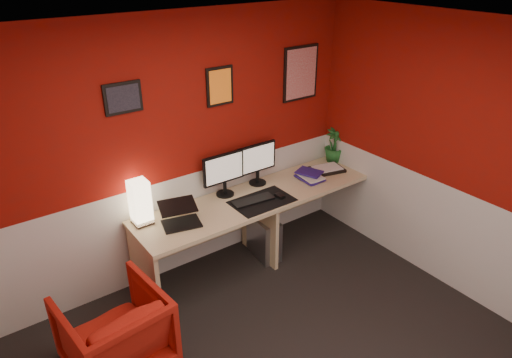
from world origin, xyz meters
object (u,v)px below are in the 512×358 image
object	(u,v)px
monitor_left	(224,168)
monitor_right	(258,158)
laptop	(181,214)
zen_tray	(327,169)
potted_plant	(334,145)
armchair	(115,332)
desk	(260,227)
shoji_lamp	(140,204)
pc_tower	(263,236)

from	to	relation	value
monitor_left	monitor_right	distance (m)	0.41
laptop	zen_tray	bearing A→B (deg)	15.50
monitor_right	potted_plant	world-z (taller)	monitor_right
potted_plant	armchair	xyz separation A→B (m)	(-2.92, -0.69, -0.59)
laptop	zen_tray	world-z (taller)	laptop
desk	shoji_lamp	bearing A→B (deg)	170.33
zen_tray	potted_plant	size ratio (longest dim) A/B	0.89
desk	laptop	bearing A→B (deg)	-178.15
zen_tray	pc_tower	xyz separation A→B (m)	(-0.89, -0.02, -0.52)
pc_tower	armchair	size ratio (longest dim) A/B	0.62
monitor_right	zen_tray	world-z (taller)	monitor_right
laptop	zen_tray	size ratio (longest dim) A/B	0.94
monitor_right	pc_tower	xyz separation A→B (m)	(-0.09, -0.22, -0.80)
shoji_lamp	pc_tower	bearing A→B (deg)	-8.82
desk	monitor_left	distance (m)	0.74
monitor_right	pc_tower	bearing A→B (deg)	-111.42
laptop	armchair	world-z (taller)	laptop
monitor_right	pc_tower	size ratio (longest dim) A/B	1.29
shoji_lamp	potted_plant	size ratio (longest dim) A/B	1.02
laptop	armchair	bearing A→B (deg)	-136.58
pc_tower	armchair	bearing A→B (deg)	-156.35
monitor_right	armchair	size ratio (longest dim) A/B	0.80
laptop	desk	bearing A→B (deg)	15.60
monitor_right	zen_tray	bearing A→B (deg)	-14.18
potted_plant	armchair	size ratio (longest dim) A/B	0.54
desk	monitor_right	world-z (taller)	monitor_right
shoji_lamp	monitor_left	distance (m)	0.89
shoji_lamp	zen_tray	xyz separation A→B (m)	(2.10, -0.17, -0.18)
monitor_left	armchair	size ratio (longest dim) A/B	0.80
desk	potted_plant	distance (m)	1.32
laptop	potted_plant	distance (m)	2.08
pc_tower	desk	bearing A→B (deg)	-163.06
zen_tray	pc_tower	bearing A→B (deg)	-178.85
shoji_lamp	pc_tower	xyz separation A→B (m)	(1.21, -0.19, -0.70)
armchair	potted_plant	bearing A→B (deg)	-172.28
shoji_lamp	monitor_right	xyz separation A→B (m)	(1.30, 0.03, 0.09)
desk	pc_tower	size ratio (longest dim) A/B	5.78
laptop	pc_tower	xyz separation A→B (m)	(0.94, 0.04, -0.61)
laptop	potted_plant	world-z (taller)	potted_plant
monitor_right	potted_plant	xyz separation A→B (m)	(1.04, -0.05, -0.09)
desk	shoji_lamp	world-z (taller)	shoji_lamp
desk	pc_tower	distance (m)	0.15
laptop	monitor_right	bearing A→B (deg)	27.88
pc_tower	laptop	bearing A→B (deg)	-170.32
desk	laptop	size ratio (longest dim) A/B	7.88
shoji_lamp	armchair	world-z (taller)	shoji_lamp
armchair	shoji_lamp	bearing A→B (deg)	-134.90
desk	laptop	distance (m)	1.01
potted_plant	pc_tower	size ratio (longest dim) A/B	0.87
laptop	armchair	xyz separation A→B (m)	(-0.85, -0.49, -0.51)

